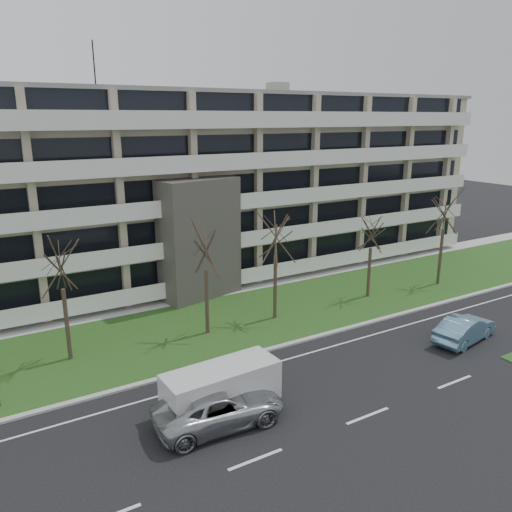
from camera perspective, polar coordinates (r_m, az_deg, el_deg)
ground at (r=24.68m, az=12.65°, el=-17.40°), size 160.00×160.00×0.00m
grass_verge at (r=34.07m, az=-2.42°, el=-7.30°), size 90.00×10.00×0.06m
curb at (r=30.13m, az=2.14°, el=-10.44°), size 90.00×0.35×0.12m
sidewalk at (r=38.68m, az=-6.28°, el=-4.51°), size 90.00×2.00×0.08m
lane_edge_line at (r=29.03m, az=3.76°, el=-11.65°), size 90.00×0.12×0.01m
apartment_building at (r=43.04m, az=-10.37°, el=7.80°), size 60.50×15.10×18.75m
silver_pickup at (r=23.25m, az=-4.19°, el=-16.88°), size 6.05×3.06×1.64m
blue_sedan at (r=33.31m, az=22.73°, el=-7.69°), size 5.08×2.54×1.60m
white_van at (r=24.06m, az=-3.81°, el=-14.39°), size 5.60×2.48×2.13m
tree_2 at (r=28.75m, az=-21.51°, el=-0.44°), size 3.78×3.78×7.56m
tree_3 at (r=30.32m, az=-5.83°, el=1.44°), size 3.80×3.80×7.60m
tree_4 at (r=32.51m, az=2.27°, el=3.03°), size 3.99×3.99×7.98m
tree_5 at (r=37.80m, az=13.09°, el=3.03°), size 3.42×3.42×6.84m
tree_6 at (r=42.23m, az=20.84°, el=5.31°), size 4.16×4.16×8.31m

